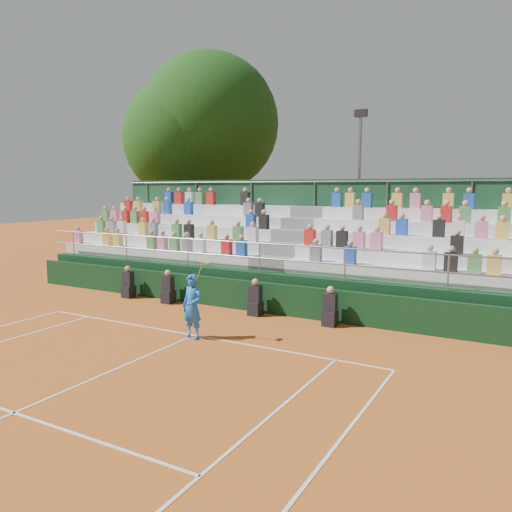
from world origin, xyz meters
The scene contains 8 objects.
ground centered at (0.00, 0.00, 0.00)m, with size 90.00×90.00×0.00m, color #BF5C1F.
courtside_wall centered at (0.00, 3.20, 0.50)m, with size 20.00×0.15×1.00m, color black.
line_officials centered at (-1.21, 2.75, 0.48)m, with size 8.33×0.40×1.19m.
grandstand centered at (0.00, 6.43, 1.08)m, with size 20.00×5.20×4.40m.
tennis_player centered at (0.13, -0.24, 0.88)m, with size 0.87×0.49×2.22m.
tree_west centered at (-10.07, 13.18, 6.87)m, with size 7.27×7.27×10.52m.
tree_east centered at (-9.03, 14.04, 7.78)m, with size 8.16×8.16×11.87m.
floodlight_mast centered at (0.37, 13.23, 4.56)m, with size 0.60×0.25×7.79m.
Camera 1 is at (7.99, -10.82, 4.03)m, focal length 35.00 mm.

